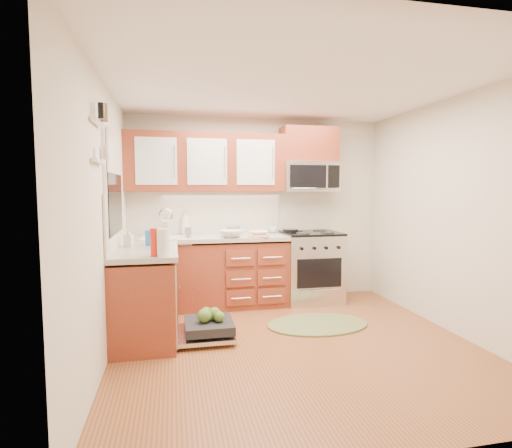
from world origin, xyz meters
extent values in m
plane|color=brown|center=(0.00, 0.00, 0.00)|extent=(3.50, 3.50, 0.00)
plane|color=white|center=(0.00, 0.00, 2.50)|extent=(3.50, 3.50, 0.00)
cube|color=beige|center=(0.00, 1.75, 1.25)|extent=(3.50, 0.04, 2.50)
cube|color=beige|center=(0.00, -1.75, 1.25)|extent=(3.50, 0.04, 2.50)
cube|color=beige|center=(-1.75, 0.00, 1.25)|extent=(0.04, 3.50, 2.50)
cube|color=beige|center=(1.75, 0.00, 1.25)|extent=(0.04, 3.50, 2.50)
cube|color=maroon|center=(-0.73, 1.45, 0.42)|extent=(2.05, 0.60, 0.85)
cube|color=maroon|center=(-1.45, 0.52, 0.42)|extent=(0.60, 1.25, 0.85)
cube|color=#AAA69B|center=(-0.72, 1.44, 0.90)|extent=(2.07, 0.64, 0.05)
cube|color=#AAA69B|center=(-1.44, 0.53, 0.90)|extent=(0.64, 1.27, 0.05)
cube|color=beige|center=(-0.73, 1.74, 1.21)|extent=(2.05, 0.02, 0.57)
cube|color=beige|center=(-1.74, 0.52, 1.21)|extent=(0.02, 1.25, 0.57)
cube|color=maroon|center=(0.68, 1.57, 2.13)|extent=(0.76, 0.35, 0.47)
cube|color=white|center=(-1.71, 0.50, 1.88)|extent=(0.02, 0.96, 0.40)
cube|color=white|center=(-1.72, -0.35, 2.05)|extent=(0.04, 0.40, 0.03)
cube|color=white|center=(-1.72, -0.35, 1.75)|extent=(0.04, 0.40, 0.03)
cylinder|color=black|center=(0.40, 1.50, 0.97)|extent=(0.23, 0.23, 0.04)
cylinder|color=silver|center=(-0.38, 1.54, 0.98)|extent=(0.22, 0.22, 0.12)
cube|color=#AF7A50|center=(-0.10, 1.22, 0.93)|extent=(0.29, 0.24, 0.02)
cylinder|color=silver|center=(-0.98, 1.25, 1.00)|extent=(0.09, 0.09, 0.14)
cylinder|color=white|center=(-1.25, -0.02, 1.05)|extent=(0.14, 0.14, 0.25)
cylinder|color=orange|center=(-1.34, 0.54, 1.03)|extent=(0.09, 0.09, 0.21)
cylinder|color=red|center=(-1.33, 0.00, 1.05)|extent=(0.08, 0.08, 0.26)
cube|color=brown|center=(-1.31, 0.87, 1.00)|extent=(0.18, 0.15, 0.15)
cube|color=blue|center=(-1.40, 0.73, 1.01)|extent=(0.11, 0.07, 0.17)
imported|color=#999999|center=(-0.06, 1.38, 0.95)|extent=(0.27, 0.27, 0.06)
imported|color=#999999|center=(-0.45, 1.25, 0.97)|extent=(0.38, 0.38, 0.09)
imported|color=#999999|center=(0.20, 1.65, 0.97)|extent=(0.14, 0.14, 0.09)
imported|color=#999999|center=(-1.00, 1.68, 1.09)|extent=(0.17, 0.17, 0.33)
imported|color=#999999|center=(-1.62, 0.68, 1.02)|extent=(0.11, 0.11, 0.19)
imported|color=#999999|center=(-1.25, 0.80, 1.01)|extent=(0.16, 0.16, 0.17)
camera|label=1|loc=(-1.16, -3.69, 1.53)|focal=28.00mm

